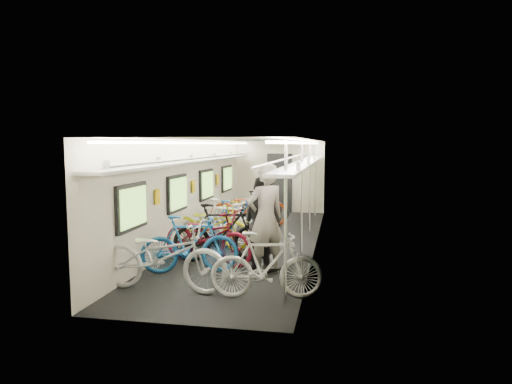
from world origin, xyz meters
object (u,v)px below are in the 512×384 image
at_px(bicycle_0, 163,256).
at_px(passenger_near, 266,219).
at_px(backpack, 270,197).
at_px(passenger_mid, 263,223).
at_px(bicycle_1, 190,244).

bearing_deg(bicycle_0, passenger_near, -44.66).
height_order(bicycle_0, backpack, backpack).
distance_m(bicycle_0, passenger_mid, 2.07).
distance_m(passenger_mid, backpack, 0.77).
bearing_deg(backpack, bicycle_1, -161.02).
xyz_separation_m(bicycle_0, passenger_near, (1.43, 1.30, 0.42)).
bearing_deg(bicycle_1, bicycle_0, 158.07).
height_order(bicycle_0, passenger_near, passenger_near).
xyz_separation_m(passenger_mid, backpack, (0.03, 0.65, 0.42)).
height_order(passenger_near, passenger_mid, passenger_near).
xyz_separation_m(bicycle_0, backpack, (1.36, 2.21, 0.72)).
height_order(bicycle_1, backpack, backpack).
bearing_deg(passenger_near, backpack, -125.25).
bearing_deg(bicycle_0, bicycle_1, -1.98).
distance_m(bicycle_1, backpack, 1.88).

